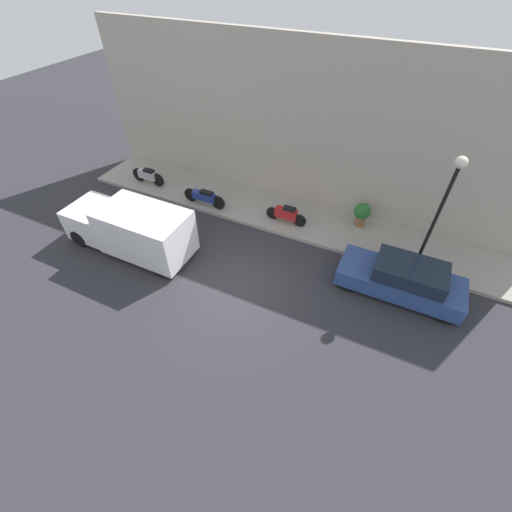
# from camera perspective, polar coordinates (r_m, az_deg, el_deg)

# --- Properties ---
(ground_plane) EXTENTS (60.00, 60.00, 0.00)m
(ground_plane) POSITION_cam_1_polar(r_m,az_deg,el_deg) (12.58, -3.21, -4.97)
(ground_plane) COLOR #2D2D33
(sidewalk) EXTENTS (2.72, 19.85, 0.16)m
(sidewalk) POSITION_cam_1_polar(r_m,az_deg,el_deg) (15.70, 4.84, 6.84)
(sidewalk) COLOR gray
(sidewalk) RESTS_ON ground_plane
(building_facade) EXTENTS (0.30, 19.85, 6.91)m
(building_facade) POSITION_cam_1_polar(r_m,az_deg,el_deg) (15.27, 7.88, 20.14)
(building_facade) COLOR #B2A899
(building_facade) RESTS_ON ground_plane
(parked_car) EXTENTS (1.64, 4.22, 1.36)m
(parked_car) POSITION_cam_1_polar(r_m,az_deg,el_deg) (12.95, 23.20, -3.53)
(parked_car) COLOR #2D4784
(parked_car) RESTS_ON ground_plane
(delivery_van) EXTENTS (1.93, 5.23, 2.00)m
(delivery_van) POSITION_cam_1_polar(r_m,az_deg,el_deg) (14.27, -20.27, 4.41)
(delivery_van) COLOR white
(delivery_van) RESTS_ON ground_plane
(scooter_silver) EXTENTS (0.30, 1.86, 0.80)m
(scooter_silver) POSITION_cam_1_polar(r_m,az_deg,el_deg) (18.33, -17.56, 12.68)
(scooter_silver) COLOR #B7B7BF
(scooter_silver) RESTS_ON sidewalk
(motorcycle_blue) EXTENTS (0.30, 2.13, 0.76)m
(motorcycle_blue) POSITION_cam_1_polar(r_m,az_deg,el_deg) (16.09, -8.60, 9.71)
(motorcycle_blue) COLOR navy
(motorcycle_blue) RESTS_ON sidewalk
(motorcycle_red) EXTENTS (0.30, 1.83, 0.80)m
(motorcycle_red) POSITION_cam_1_polar(r_m,az_deg,el_deg) (14.90, 5.08, 6.98)
(motorcycle_red) COLOR #B21E1E
(motorcycle_red) RESTS_ON sidewalk
(streetlamp) EXTENTS (0.38, 0.38, 4.57)m
(streetlamp) POSITION_cam_1_polar(r_m,az_deg,el_deg) (12.47, 29.02, 8.56)
(streetlamp) COLOR black
(streetlamp) RESTS_ON sidewalk
(potted_plant) EXTENTS (0.70, 0.70, 1.05)m
(potted_plant) POSITION_cam_1_polar(r_m,az_deg,el_deg) (15.27, 17.24, 6.87)
(potted_plant) COLOR brown
(potted_plant) RESTS_ON sidewalk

